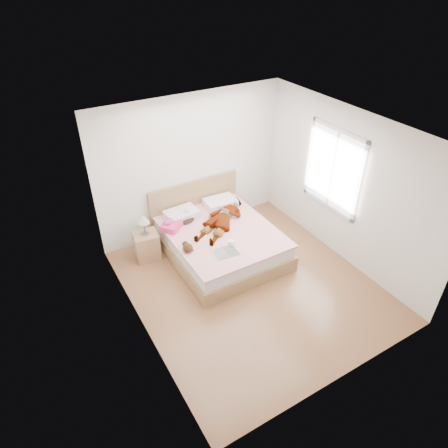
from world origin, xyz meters
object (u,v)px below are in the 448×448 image
(coffee_mug, at_px, (231,243))
(nightstand, at_px, (147,244))
(phone, at_px, (186,210))
(magazine, at_px, (225,252))
(towel, at_px, (171,225))
(woman, at_px, (222,216))
(plush_toy, at_px, (187,247))
(bed, at_px, (219,239))

(coffee_mug, distance_m, nightstand, 1.52)
(phone, distance_m, magazine, 1.23)
(magazine, xyz_separation_m, nightstand, (-0.91, 1.15, -0.23))
(coffee_mug, bearing_deg, towel, 123.62)
(towel, xyz_separation_m, coffee_mug, (0.63, -0.95, -0.02))
(magazine, bearing_deg, woman, 63.12)
(nightstand, bearing_deg, phone, 4.05)
(phone, relative_size, nightstand, 0.10)
(plush_toy, bearing_deg, bed, 22.03)
(woman, distance_m, nightstand, 1.40)
(woman, distance_m, phone, 0.64)
(towel, xyz_separation_m, plush_toy, (-0.03, -0.71, -0.00))
(woman, xyz_separation_m, magazine, (-0.41, -0.81, -0.09))
(woman, height_order, towel, woman)
(towel, bearing_deg, phone, 20.74)
(phone, relative_size, towel, 0.20)
(woman, xyz_separation_m, coffee_mug, (-0.24, -0.69, -0.05))
(towel, distance_m, plush_toy, 0.71)
(phone, distance_m, bed, 0.76)
(phone, xyz_separation_m, coffee_mug, (0.26, -1.09, -0.12))
(coffee_mug, xyz_separation_m, plush_toy, (-0.66, 0.24, 0.02))
(woman, height_order, bed, bed)
(phone, distance_m, towel, 0.41)
(woman, relative_size, magazine, 3.30)
(towel, relative_size, plush_toy, 1.88)
(woman, bearing_deg, magazine, -62.99)
(magazine, bearing_deg, bed, 69.06)
(magazine, relative_size, coffee_mug, 3.34)
(magazine, bearing_deg, plush_toy, 143.68)
(nightstand, bearing_deg, woman, -14.51)
(woman, distance_m, plush_toy, 1.01)
(phone, bearing_deg, bed, -94.18)
(nightstand, bearing_deg, plush_toy, -62.22)
(bed, height_order, coffee_mug, bed)
(towel, xyz_separation_m, magazine, (0.46, -1.07, -0.07))
(bed, bearing_deg, plush_toy, -157.97)
(towel, height_order, plush_toy, towel)
(plush_toy, distance_m, nightstand, 0.94)
(magazine, relative_size, plush_toy, 1.90)
(nightstand, bearing_deg, magazine, -51.77)
(nightstand, bearing_deg, bed, -22.88)
(plush_toy, bearing_deg, woman, 26.51)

